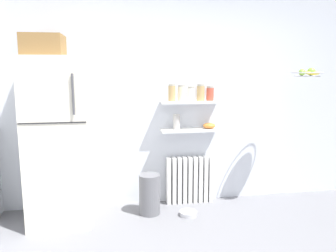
# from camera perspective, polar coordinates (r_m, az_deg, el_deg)

# --- Properties ---
(back_wall) EXTENTS (7.04, 0.10, 2.60)m
(back_wall) POSITION_cam_1_polar(r_m,az_deg,el_deg) (4.25, 2.60, 4.44)
(back_wall) COLOR silver
(back_wall) RESTS_ON ground_plane
(refrigerator) EXTENTS (0.66, 0.71, 2.03)m
(refrigerator) POSITION_cam_1_polar(r_m,az_deg,el_deg) (3.88, -17.93, -1.69)
(refrigerator) COLOR silver
(refrigerator) RESTS_ON ground_plane
(radiator) EXTENTS (0.59, 0.12, 0.59)m
(radiator) POSITION_cam_1_polar(r_m,az_deg,el_deg) (4.35, 3.65, -8.99)
(radiator) COLOR white
(radiator) RESTS_ON ground_plane
(wall_shelf_lower) EXTENTS (0.73, 0.22, 0.02)m
(wall_shelf_lower) POSITION_cam_1_polar(r_m,az_deg,el_deg) (4.16, 3.83, -0.68)
(wall_shelf_lower) COLOR white
(wall_shelf_upper) EXTENTS (0.73, 0.22, 0.02)m
(wall_shelf_upper) POSITION_cam_1_polar(r_m,az_deg,el_deg) (4.11, 3.89, 4.06)
(wall_shelf_upper) COLOR white
(storage_jar_0) EXTENTS (0.08, 0.08, 0.20)m
(storage_jar_0) POSITION_cam_1_polar(r_m,az_deg,el_deg) (4.06, 0.64, 5.60)
(storage_jar_0) COLOR tan
(storage_jar_0) RESTS_ON wall_shelf_upper
(storage_jar_1) EXTENTS (0.09, 0.09, 0.19)m
(storage_jar_1) POSITION_cam_1_polar(r_m,az_deg,el_deg) (4.08, 2.28, 5.54)
(storage_jar_1) COLOR beige
(storage_jar_1) RESTS_ON wall_shelf_upper
(storage_jar_2) EXTENTS (0.08, 0.08, 0.17)m
(storage_jar_2) POSITION_cam_1_polar(r_m,az_deg,el_deg) (4.11, 3.90, 5.41)
(storage_jar_2) COLOR silver
(storage_jar_2) RESTS_ON wall_shelf_upper
(storage_jar_3) EXTENTS (0.09, 0.09, 0.20)m
(storage_jar_3) POSITION_cam_1_polar(r_m,az_deg,el_deg) (4.13, 5.51, 5.60)
(storage_jar_3) COLOR tan
(storage_jar_3) RESTS_ON wall_shelf_upper
(storage_jar_4) EXTENTS (0.09, 0.09, 0.17)m
(storage_jar_4) POSITION_cam_1_polar(r_m,az_deg,el_deg) (4.17, 7.09, 5.43)
(storage_jar_4) COLOR #C64C38
(storage_jar_4) RESTS_ON wall_shelf_upper
(vase) EXTENTS (0.08, 0.08, 0.19)m
(vase) POSITION_cam_1_polar(r_m,az_deg,el_deg) (4.11, 1.45, 0.70)
(vase) COLOR #B2ADA8
(vase) RESTS_ON wall_shelf_lower
(shelf_bowl) EXTENTS (0.15, 0.15, 0.07)m
(shelf_bowl) POSITION_cam_1_polar(r_m,az_deg,el_deg) (4.21, 6.95, 0.05)
(shelf_bowl) COLOR orange
(shelf_bowl) RESTS_ON wall_shelf_lower
(trash_bin) EXTENTS (0.25, 0.25, 0.48)m
(trash_bin) POSITION_cam_1_polar(r_m,az_deg,el_deg) (4.04, -3.11, -11.37)
(trash_bin) COLOR slate
(trash_bin) RESTS_ON ground_plane
(pet_food_bowl) EXTENTS (0.20, 0.20, 0.05)m
(pet_food_bowl) POSITION_cam_1_polar(r_m,az_deg,el_deg) (4.07, 3.42, -14.46)
(pet_food_bowl) COLOR #B7B7BC
(pet_food_bowl) RESTS_ON ground_plane
(hanging_fruit_basket) EXTENTS (0.35, 0.35, 0.10)m
(hanging_fruit_basket) POSITION_cam_1_polar(r_m,az_deg,el_deg) (4.20, 22.40, 8.22)
(hanging_fruit_basket) COLOR #B2B2B7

